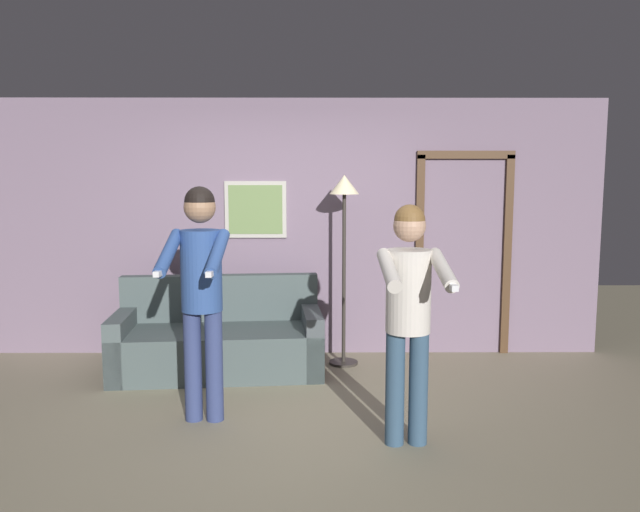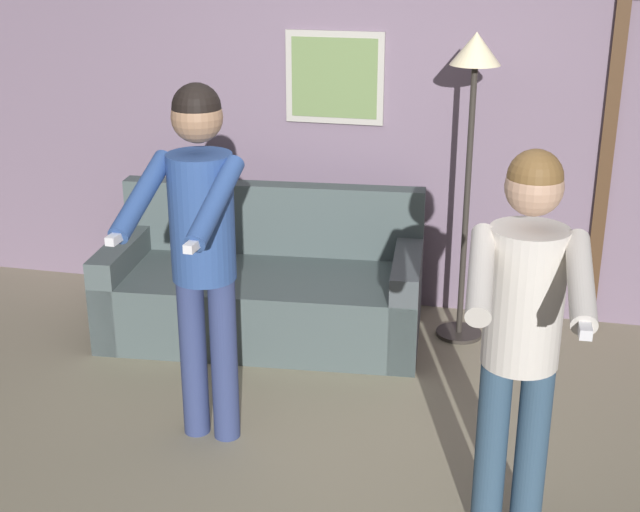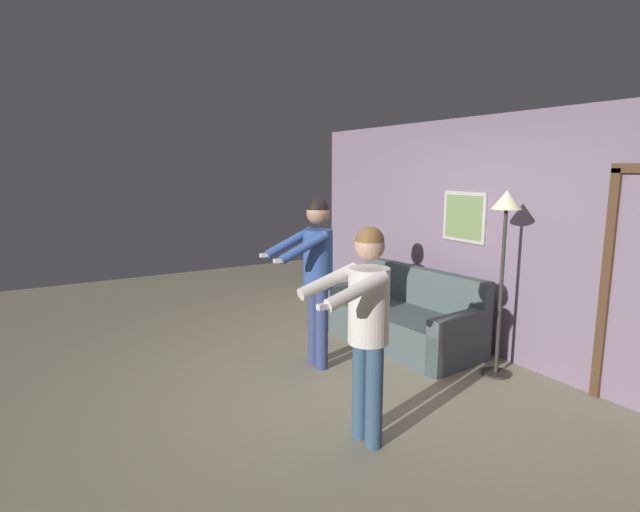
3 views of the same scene
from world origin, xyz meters
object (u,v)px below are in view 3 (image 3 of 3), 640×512
(torchiere_lamp, at_px, (505,229))
(person_standing_right, at_px, (367,316))
(couch, at_px, (402,321))
(person_standing_left, at_px, (316,266))

(torchiere_lamp, height_order, person_standing_right, torchiere_lamp)
(couch, distance_m, person_standing_left, 1.45)
(couch, height_order, person_standing_right, person_standing_right)
(torchiere_lamp, bearing_deg, couch, -168.97)
(person_standing_right, bearing_deg, couch, 133.04)
(person_standing_left, bearing_deg, couch, 93.43)
(couch, bearing_deg, torchiere_lamp, 11.03)
(torchiere_lamp, bearing_deg, person_standing_left, -127.59)
(person_standing_left, distance_m, person_standing_right, 1.52)
(couch, height_order, person_standing_left, person_standing_left)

